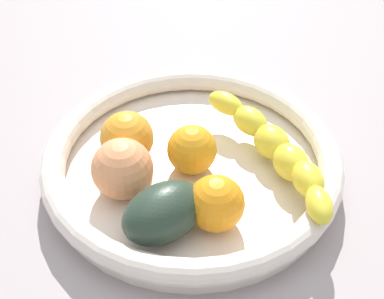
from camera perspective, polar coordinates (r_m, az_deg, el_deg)
kitchen_counter at (r=72.26cm, az=0.00°, el=-3.63°), size 120.00×120.00×3.00cm
fruit_bowl at (r=69.57cm, az=0.00°, el=-1.40°), size 36.10×36.10×4.58cm
banana_draped_left at (r=68.71cm, az=8.40°, el=-0.11°), size 18.10×20.09×4.63cm
orange_front at (r=68.19cm, az=-0.03°, el=0.12°), size 6.00×6.00×6.00cm
orange_mid_left at (r=69.69cm, az=-6.47°, el=1.17°), size 6.51×6.51×6.51cm
orange_mid_right at (r=61.71cm, az=2.40°, el=-5.36°), size 6.27×6.27×6.27cm
peach_blush at (r=65.28cm, az=-6.92°, el=-1.92°), size 7.09×7.09×7.09cm
avocado_dark at (r=61.03cm, az=-2.83°, el=-6.25°), size 11.65×10.68×6.02cm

